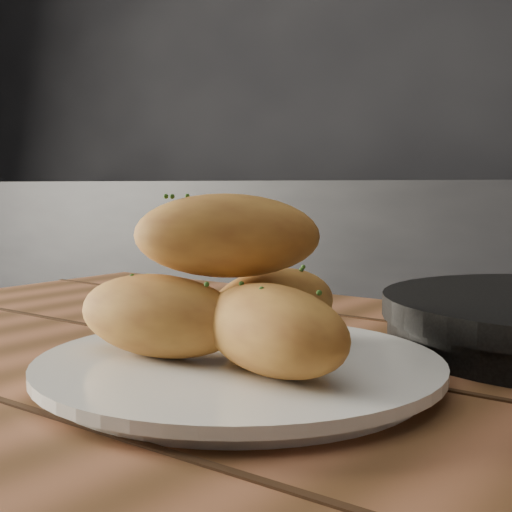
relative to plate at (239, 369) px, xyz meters
The scene contains 4 objects.
back_wall 1.58m from the plate, 106.77° to the left, with size 4.00×0.04×2.70m, color black.
counter 1.22m from the plate, 110.99° to the left, with size 2.80×0.60×0.90m, color black.
plate is the anchor object (origin of this frame).
bread_rolls 0.05m from the plate, 149.04° to the right, with size 0.24×0.19×0.12m.
Camera 1 is at (0.73, 0.21, 0.89)m, focal length 50.00 mm.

